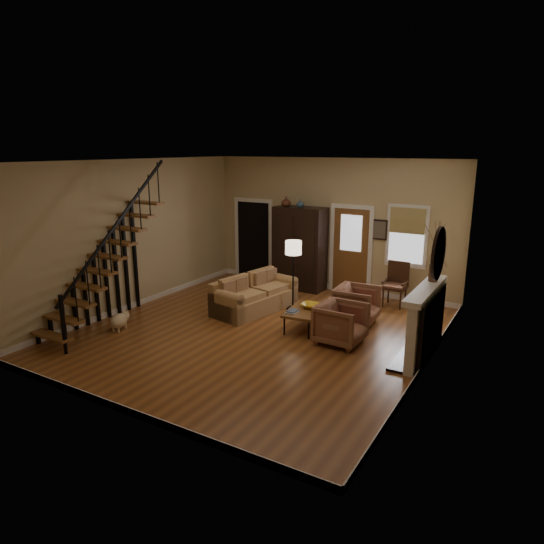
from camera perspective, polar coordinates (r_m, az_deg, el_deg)
The scene contains 15 objects.
room at distance 10.90m, azimuth 1.30°, elevation 3.70°, with size 7.00×7.33×3.30m.
staircase at distance 10.04m, azimuth -19.47°, elevation 2.48°, with size 0.94×2.80×3.20m, color brown, non-canonical shape.
fireplace at distance 8.73m, azimuth 17.83°, elevation -5.01°, with size 0.33×1.95×2.30m.
armoire at distance 12.32m, azimuth 3.28°, elevation 2.79°, with size 1.30×0.60×2.10m, color black, non-canonical shape.
vase_a at distance 12.22m, azimuth 1.66°, elevation 8.28°, with size 0.24×0.24×0.25m, color #4C2619.
vase_b at distance 12.03m, azimuth 3.35°, elevation 8.07°, with size 0.20×0.20×0.21m, color #334C60.
sofa at distance 10.77m, azimuth -2.02°, elevation -2.63°, with size 0.87×2.02×0.75m, color #AF844F, non-canonical shape.
coffee_table at distance 9.77m, azimuth 3.86°, elevation -5.54°, with size 0.62×1.07×0.41m, color brown, non-canonical shape.
bowl at distance 9.79m, azimuth 4.54°, elevation -3.96°, with size 0.37×0.37×0.09m, color gold.
books at distance 9.49m, azimuth 2.42°, elevation -4.66°, with size 0.20×0.27×0.05m, color beige, non-canonical shape.
armchair_left at distance 9.09m, azimuth 8.12°, elevation -6.03°, with size 0.82×0.84×0.76m, color brown.
armchair_right at distance 10.20m, azimuth 9.94°, elevation -3.80°, with size 0.82×0.85×0.77m, color brown.
floor_lamp at distance 10.73m, azimuth 2.50°, elevation -0.44°, with size 0.36×0.36×1.57m, color black, non-canonical shape.
side_chair at distance 11.36m, azimuth 14.28°, elevation -1.47°, with size 0.54×0.54×1.02m, color #382012, non-canonical shape.
dog at distance 10.15m, azimuth -17.58°, elevation -5.62°, with size 0.28×0.48×0.35m, color beige, non-canonical shape.
Camera 1 is at (4.80, -7.59, 3.55)m, focal length 32.00 mm.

